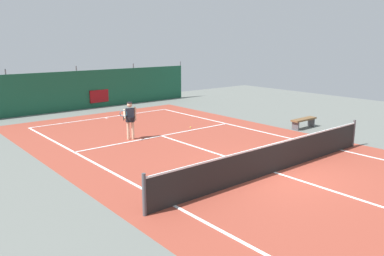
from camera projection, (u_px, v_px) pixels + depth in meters
The scene contains 9 objects.
ground_plane at pixel (274, 172), 12.62m from camera, with size 36.00×36.00×0.00m, color slate.
court_surface at pixel (274, 172), 12.62m from camera, with size 11.02×26.60×0.01m.
tennis_net at pixel (275, 158), 12.51m from camera, with size 10.12×0.10×1.10m.
back_fence at pixel (75, 98), 24.37m from camera, with size 16.30×0.98×2.70m.
tennis_player at pixel (130, 118), 16.64m from camera, with size 0.86×0.62×1.64m.
tennis_ball_near_player at pixel (191, 127), 19.03m from camera, with size 0.07×0.07×0.07m, color #CCDB33.
tennis_ball_midcourt at pixel (130, 113), 22.72m from camera, with size 0.07×0.07×0.07m, color #CCDB33.
parked_car at pixel (87, 91), 26.41m from camera, with size 2.25×4.32×1.68m.
courtside_bench at pixel (304, 121), 18.90m from camera, with size 1.60×0.40×0.49m.
Camera 1 is at (-9.71, -7.52, 4.22)m, focal length 36.07 mm.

